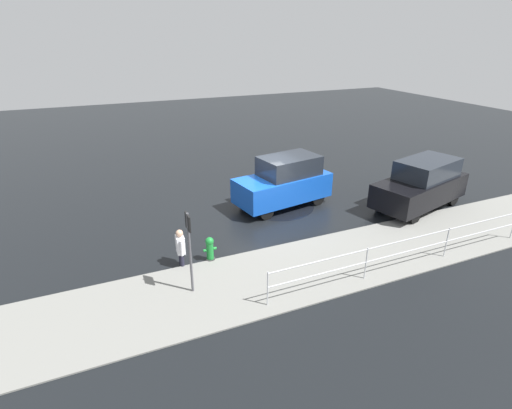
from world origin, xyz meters
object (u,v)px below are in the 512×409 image
(moving_hatchback, at_px, (284,182))
(pedestrian, at_px, (180,246))
(sign_post, at_px, (189,242))
(fire_hydrant, at_px, (210,249))
(parked_sedan, at_px, (421,184))

(moving_hatchback, height_order, pedestrian, moving_hatchback)
(sign_post, bearing_deg, moving_hatchback, -139.07)
(moving_hatchback, height_order, fire_hydrant, moving_hatchback)
(moving_hatchback, xyz_separation_m, parked_sedan, (-4.97, 2.37, -0.03))
(pedestrian, bearing_deg, sign_post, 87.91)
(moving_hatchback, distance_m, parked_sedan, 5.51)
(pedestrian, xyz_separation_m, sign_post, (0.05, 1.47, 0.90))
(fire_hydrant, bearing_deg, parked_sedan, -176.24)
(parked_sedan, height_order, pedestrian, parked_sedan)
(parked_sedan, height_order, fire_hydrant, parked_sedan)
(parked_sedan, distance_m, fire_hydrant, 9.12)
(sign_post, bearing_deg, pedestrian, -92.09)
(fire_hydrant, distance_m, sign_post, 2.07)
(parked_sedan, bearing_deg, pedestrian, 3.10)
(moving_hatchback, relative_size, parked_sedan, 0.90)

